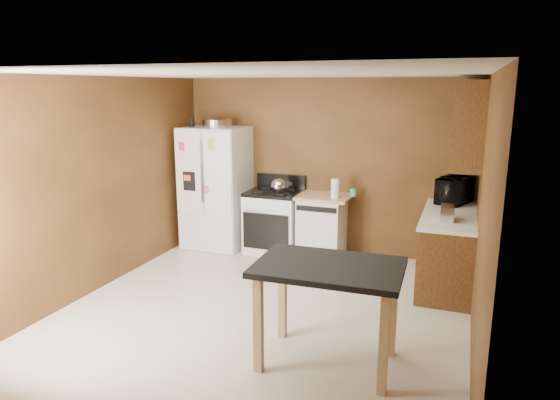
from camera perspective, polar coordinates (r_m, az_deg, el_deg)
The scene contains 18 objects.
floor at distance 5.57m, azimuth -1.73°, elevation -12.46°, with size 4.50×4.50×0.00m, color beige.
ceiling at distance 5.03m, azimuth -1.93°, elevation 14.23°, with size 4.50×4.50×0.00m, color white.
wall_back at distance 7.25m, azimuth 4.98°, elevation 3.85°, with size 4.20×4.20×0.00m, color brown.
wall_front at distance 3.28m, azimuth -17.15°, elevation -7.91°, with size 4.20×4.20×0.00m, color brown.
wall_left at distance 6.25m, azimuth -19.93°, elevation 1.68°, with size 4.50×4.50×0.00m, color brown.
wall_right at distance 4.79m, azimuth 22.11°, elevation -1.75°, with size 4.50×4.50×0.00m, color brown.
roasting_pan at distance 7.44m, azimuth -7.17°, elevation 8.72°, with size 0.44×0.44×0.11m, color silver.
pen_cup at distance 7.49m, azimuth -10.05°, elevation 8.67°, with size 0.08×0.08×0.11m, color black.
kettle at distance 7.05m, azimuth -0.19°, elevation 1.63°, with size 0.21×0.21×0.21m, color silver.
paper_towel at distance 6.81m, azimuth 6.32°, elevation 1.29°, with size 0.11×0.11×0.26m, color white.
green_canister at distance 6.98m, azimuth 8.36°, elevation 0.85°, with size 0.10×0.10×0.10m, color #3FA45F.
toaster at distance 5.93m, azimuth 18.58°, elevation -1.42°, with size 0.15×0.24×0.17m, color silver.
microwave at distance 6.85m, azimuth 19.40°, elevation 1.00°, with size 0.57×0.39×0.32m, color black.
refrigerator at distance 7.53m, azimuth -7.32°, elevation 1.42°, with size 0.90×0.80×1.80m.
gas_range at distance 7.31m, azimuth -0.67°, elevation -2.34°, with size 0.76×0.68×1.10m.
dishwasher at distance 7.12m, azimuth 4.82°, elevation -2.90°, with size 0.78×0.63×0.89m.
right_cabinets at distance 6.30m, azimuth 19.25°, elevation -1.38°, with size 0.63×1.58×2.45m.
island at distance 4.31m, azimuth 5.57°, elevation -9.10°, with size 1.26×0.87×0.91m.
Camera 1 is at (1.92, -4.65, 2.38)m, focal length 32.00 mm.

